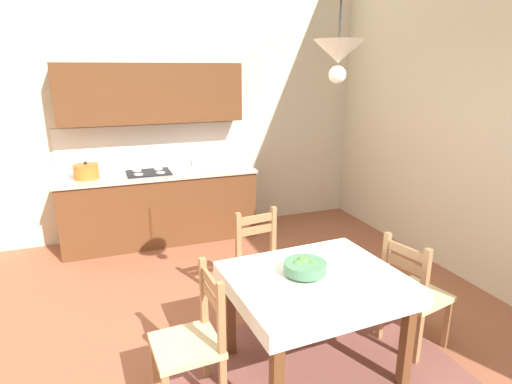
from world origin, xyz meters
TOP-DOWN VIEW (x-y plane):
  - ground_plane at (0.00, 0.00)m, footprint 5.82×6.28m
  - wall_back at (0.00, 2.90)m, footprint 5.82×0.12m
  - area_rug at (0.47, -0.42)m, footprint 2.10×1.60m
  - kitchen_cabinetry at (-0.22, 2.57)m, footprint 2.39×0.63m
  - dining_table at (0.47, -0.32)m, footprint 1.23×1.06m
  - dining_chair_window_side at (1.32, -0.34)m, footprint 0.50×0.50m
  - dining_chair_kitchen_side at (0.41, 0.53)m, footprint 0.47×0.47m
  - dining_chair_tv_side at (-0.42, -0.33)m, footprint 0.44×0.44m
  - fruit_bowl at (0.40, -0.28)m, footprint 0.30×0.30m
  - pendant_lamp at (0.59, -0.26)m, footprint 0.32×0.32m

SIDE VIEW (x-z plane):
  - ground_plane at x=0.00m, z-range -0.10..0.00m
  - area_rug at x=0.47m, z-range 0.00..0.01m
  - dining_chair_window_side at x=1.32m, z-range -0.02..0.91m
  - dining_chair_kitchen_side at x=0.41m, z-range -0.02..0.91m
  - dining_chair_tv_side at x=-0.42m, z-range -0.02..0.91m
  - dining_table at x=0.47m, z-range 0.24..0.99m
  - fruit_bowl at x=0.40m, z-range 0.75..0.87m
  - kitchen_cabinetry at x=-0.22m, z-range -0.24..1.96m
  - wall_back at x=0.00m, z-range 0.00..4.25m
  - pendant_lamp at x=0.59m, z-range 1.83..2.63m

